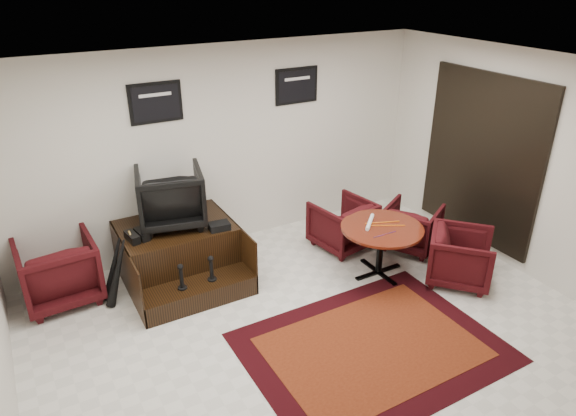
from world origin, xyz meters
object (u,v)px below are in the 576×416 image
at_px(meeting_table, 382,233).
at_px(table_chair_back, 342,222).
at_px(armchair_side, 58,268).
at_px(table_chair_window, 412,225).
at_px(shine_podium, 180,255).
at_px(table_chair_corner, 461,255).
at_px(shine_chair, 170,194).

distance_m(meeting_table, table_chair_back, 0.86).
height_order(armchair_side, table_chair_back, armchair_side).
distance_m(meeting_table, table_chair_window, 0.92).
xyz_separation_m(shine_podium, meeting_table, (2.29, -1.17, 0.26)).
bearing_deg(table_chair_corner, table_chair_back, 75.17).
relative_size(table_chair_window, table_chair_corner, 0.94).
distance_m(table_chair_window, table_chair_corner, 0.97).
height_order(shine_chair, table_chair_corner, shine_chair).
relative_size(armchair_side, table_chair_back, 1.13).
height_order(shine_chair, armchair_side, shine_chair).
bearing_deg(meeting_table, shine_podium, 152.92).
relative_size(shine_chair, table_chair_corner, 1.06).
xyz_separation_m(table_chair_window, table_chair_corner, (-0.06, -0.96, 0.02)).
bearing_deg(table_chair_back, shine_chair, -21.19).
xyz_separation_m(table_chair_back, table_chair_window, (0.84, -0.51, -0.02)).
distance_m(armchair_side, meeting_table, 3.96).
xyz_separation_m(meeting_table, table_chair_back, (-0.01, 0.84, -0.21)).
height_order(table_chair_back, table_chair_window, table_chair_back).
distance_m(shine_podium, table_chair_corner, 3.55).
bearing_deg(shine_podium, table_chair_back, -8.36).
relative_size(shine_chair, meeting_table, 0.77).
height_order(armchair_side, meeting_table, armchair_side).
height_order(armchair_side, table_chair_corner, armchair_side).
bearing_deg(table_chair_window, table_chair_back, 29.20).
relative_size(shine_podium, table_chair_window, 1.99).
bearing_deg(shine_chair, table_chair_corner, 160.62).
height_order(shine_podium, shine_chair, shine_chair).
xyz_separation_m(shine_podium, armchair_side, (-1.40, 0.25, 0.10)).
bearing_deg(armchair_side, table_chair_corner, 152.69).
bearing_deg(table_chair_back, shine_podium, -17.65).
bearing_deg(shine_chair, meeting_table, 163.29).
distance_m(shine_chair, table_chair_corner, 3.71).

